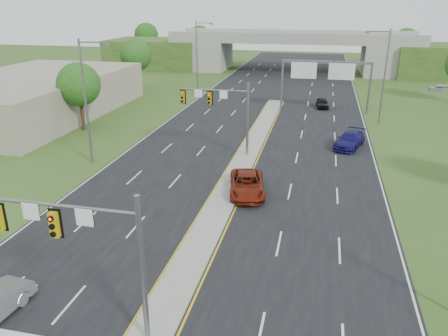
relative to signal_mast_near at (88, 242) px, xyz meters
name	(u,v)px	position (x,y,z in m)	size (l,w,h in m)	color
road	(262,128)	(2.26, 35.07, -4.72)	(24.00, 160.00, 0.02)	black
median	(243,162)	(2.26, 23.07, -4.63)	(2.00, 54.00, 0.16)	gray
lane_markings	(248,143)	(1.66, 28.99, -4.70)	(23.72, 160.00, 0.01)	gold
signal_mast_near	(88,242)	(0.00, 0.00, 0.00)	(6.62, 0.60, 7.00)	slate
signal_mast_far	(224,106)	(0.00, 25.00, 0.00)	(6.62, 0.60, 7.00)	slate
sign_gantry	(325,72)	(8.95, 44.99, 0.51)	(11.58, 0.44, 6.67)	slate
overpass	(293,54)	(2.26, 80.07, -1.17)	(80.00, 14.00, 8.10)	gray
lightpole_l_mid	(87,97)	(-11.03, 20.07, 1.38)	(2.85, 0.25, 11.00)	slate
lightpole_l_far	(198,53)	(-11.03, 55.07, 1.38)	(2.85, 0.25, 11.00)	slate
lightpole_r_far	(383,73)	(15.56, 40.07, 1.38)	(2.85, 0.25, 11.00)	slate
tree_l_near	(79,85)	(-17.74, 30.07, 0.45)	(4.80, 4.80, 7.60)	#382316
tree_l_mid	(136,55)	(-21.74, 55.07, 0.78)	(5.20, 5.20, 8.12)	#382316
tree_back_a	(146,35)	(-35.74, 94.07, 1.11)	(6.00, 6.00, 8.85)	#382316
tree_back_b	(200,37)	(-21.74, 94.07, 0.78)	(5.60, 5.60, 8.32)	#382316
tree_back_c	(406,41)	(26.26, 94.07, 0.78)	(5.60, 5.60, 8.32)	#382316
commercial_building	(31,96)	(-27.74, 35.07, -2.23)	(18.00, 30.00, 5.00)	gray
car_far_a	(247,184)	(3.76, 16.42, -3.93)	(2.57, 5.57, 1.55)	maroon
car_far_b	(350,140)	(11.91, 29.95, -3.95)	(2.12, 5.21, 1.51)	#130E54
car_far_c	(322,103)	(8.97, 47.37, -4.05)	(1.54, 3.84, 1.31)	black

